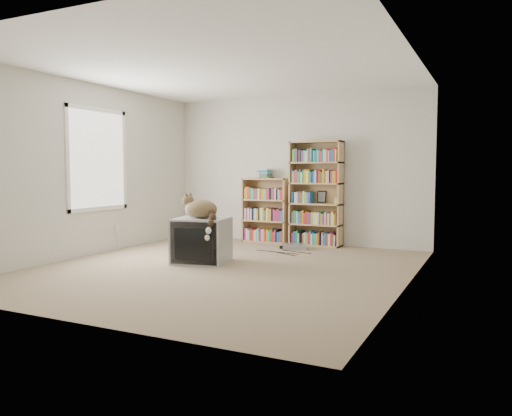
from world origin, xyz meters
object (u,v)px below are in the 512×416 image
at_px(bookcase_tall, 316,196).
at_px(cat, 203,212).
at_px(dvd_player, 295,247).
at_px(crt_tv, 202,240).
at_px(bookcase_short, 266,213).

bearing_deg(bookcase_tall, cat, -110.79).
distance_m(bookcase_tall, dvd_player, 0.96).
relative_size(crt_tv, dvd_player, 2.20).
xyz_separation_m(bookcase_tall, bookcase_short, (-0.90, 0.00, -0.31)).
bearing_deg(crt_tv, cat, -62.54).
distance_m(cat, bookcase_tall, 2.35).
bearing_deg(dvd_player, bookcase_tall, 54.54).
height_order(cat, bookcase_tall, bookcase_tall).
height_order(crt_tv, bookcase_tall, bookcase_tall).
distance_m(cat, dvd_player, 1.90).
xyz_separation_m(crt_tv, bookcase_short, (-0.01, 2.12, 0.21)).
height_order(bookcase_short, dvd_player, bookcase_short).
bearing_deg(bookcase_short, dvd_player, -35.88).
height_order(crt_tv, cat, cat).
relative_size(crt_tv, bookcase_tall, 0.47).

